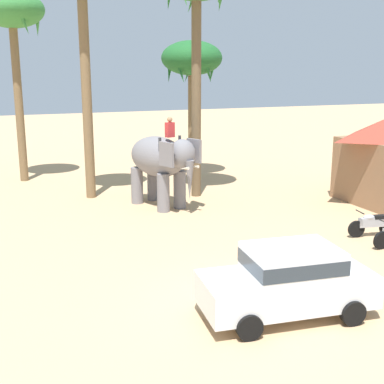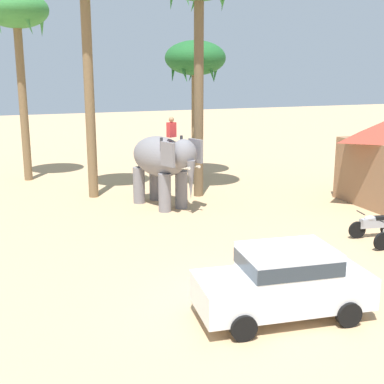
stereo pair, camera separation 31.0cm
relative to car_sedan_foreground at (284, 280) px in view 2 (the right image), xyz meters
The scene contains 6 objects.
ground_plane 1.33m from the car_sedan_foreground, 113.84° to the left, with size 120.00×120.00×0.00m, color tan.
car_sedan_foreground is the anchor object (origin of this frame).
elephant_with_mahout 10.74m from the car_sedan_foreground, 86.66° to the left, with size 2.60×4.01×3.88m.
motorcycle_far_in_row 7.26m from the car_sedan_foreground, 33.03° to the left, with size 1.78×0.61×0.94m.
palm_tree_near_hut 17.45m from the car_sedan_foreground, 75.00° to the left, with size 3.20×3.20×7.23m.
palm_tree_left_of_road 20.43m from the car_sedan_foreground, 103.01° to the left, with size 3.20×3.20×9.53m.
Camera 2 is at (-5.84, -10.54, 5.74)m, focal length 48.22 mm.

